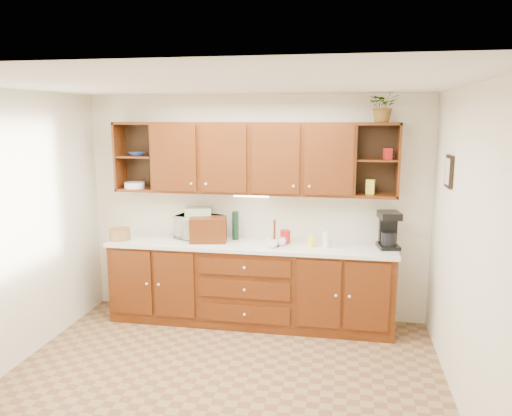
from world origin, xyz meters
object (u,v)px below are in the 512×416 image
at_px(bread_box, 208,230).
at_px(potted_plant, 384,105).
at_px(coffee_maker, 389,230).
at_px(microwave, 198,227).

distance_m(bread_box, potted_plant, 2.34).
bearing_deg(potted_plant, coffee_maker, 8.90).
bearing_deg(coffee_maker, microwave, 169.30).
xyz_separation_m(coffee_maker, potted_plant, (-0.11, -0.02, 1.33)).
bearing_deg(potted_plant, bread_box, -177.27).
height_order(microwave, potted_plant, potted_plant).
relative_size(microwave, coffee_maker, 1.24).
bearing_deg(bread_box, microwave, 128.84).
height_order(bread_box, potted_plant, potted_plant).
distance_m(microwave, bread_box, 0.22).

